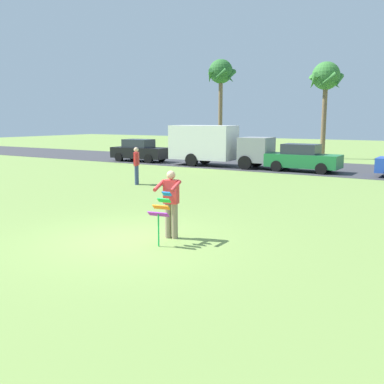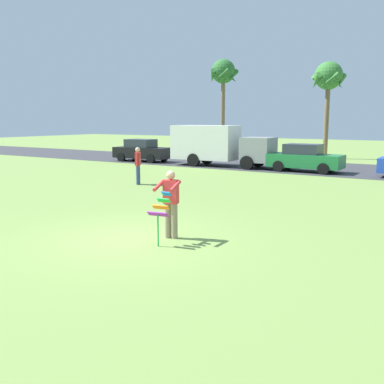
# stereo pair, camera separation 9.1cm
# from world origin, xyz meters

# --- Properties ---
(ground_plane) EXTENTS (120.00, 120.00, 0.00)m
(ground_plane) POSITION_xyz_m (0.00, 0.00, 0.00)
(ground_plane) COLOR olive
(road_strip) EXTENTS (120.00, 8.00, 0.01)m
(road_strip) POSITION_xyz_m (0.00, 19.09, 0.01)
(road_strip) COLOR #38383D
(road_strip) RESTS_ON ground
(person_kite_flyer) EXTENTS (0.64, 0.73, 1.73)m
(person_kite_flyer) POSITION_xyz_m (0.83, 0.69, 0.95)
(person_kite_flyer) COLOR gray
(person_kite_flyer) RESTS_ON ground
(kite_held) EXTENTS (0.53, 0.68, 1.26)m
(kite_held) POSITION_xyz_m (0.96, 0.08, 0.86)
(kite_held) COLOR blue
(kite_held) RESTS_ON ground
(parked_car_black) EXTENTS (4.25, 1.93, 1.60)m
(parked_car_black) POSITION_xyz_m (-12.79, 16.69, 0.77)
(parked_car_black) COLOR black
(parked_car_black) RESTS_ON ground
(parked_truck_grey_van) EXTENTS (6.77, 2.28, 2.62)m
(parked_truck_grey_van) POSITION_xyz_m (-6.66, 16.69, 1.41)
(parked_truck_grey_van) COLOR gray
(parked_truck_grey_van) RESTS_ON ground
(parked_car_green) EXTENTS (4.22, 1.88, 1.60)m
(parked_car_green) POSITION_xyz_m (-0.85, 16.69, 0.77)
(parked_car_green) COLOR #1E7238
(parked_car_green) RESTS_ON ground
(palm_tree_left_near) EXTENTS (2.58, 2.71, 8.23)m
(palm_tree_left_near) POSITION_xyz_m (-11.65, 26.86, 6.84)
(palm_tree_left_near) COLOR brown
(palm_tree_left_near) RESTS_ON ground
(palm_tree_right_near) EXTENTS (2.58, 2.71, 7.32)m
(palm_tree_right_near) POSITION_xyz_m (-2.25, 26.11, 5.99)
(palm_tree_right_near) COLOR brown
(palm_tree_right_near) RESTS_ON ground
(person_walker_near) EXTENTS (0.37, 0.51, 1.73)m
(person_walker_near) POSITION_xyz_m (-5.82, 7.61, 0.93)
(person_walker_near) COLOR #384772
(person_walker_near) RESTS_ON ground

